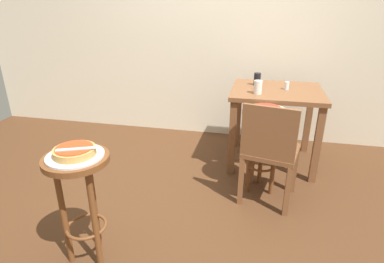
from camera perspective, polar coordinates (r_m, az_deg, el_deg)
name	(u,v)px	position (r m, az deg, el deg)	size (l,w,h in m)	color
ground_plane	(188,208)	(2.57, -0.72, -13.79)	(6.00, 6.00, 0.00)	#4C2D19
back_wall	(222,5)	(3.70, 5.44, 21.99)	(6.00, 0.10, 3.00)	beige
stool_foreground	(80,186)	(1.97, -19.67, -9.37)	(0.37, 0.37, 0.72)	brown
serving_plate_foreground	(75,156)	(1.87, -20.45, -4.15)	(0.32, 0.32, 0.01)	silver
pizza_foreground	(75,151)	(1.86, -20.56, -3.37)	(0.23, 0.23, 0.05)	tan
stool_middle	(264,133)	(2.63, 12.90, -0.34)	(0.37, 0.37, 0.72)	brown
serving_plate_middle	(266,110)	(2.56, 13.28, 3.77)	(0.34, 0.34, 0.01)	silver
pizza_middle	(266,108)	(2.56, 13.31, 4.11)	(0.26, 0.26, 0.02)	#B78442
dining_table	(276,103)	(3.13, 14.97, 5.11)	(0.84, 0.76, 0.76)	brown
cup_near_edge	(258,87)	(2.89, 11.89, 7.89)	(0.07, 0.07, 0.12)	silver
cup_far_edge	(257,79)	(3.20, 11.76, 9.31)	(0.07, 0.07, 0.12)	black
condiment_shaker	(287,86)	(3.11, 16.85, 7.97)	(0.04, 0.04, 0.07)	white
wooden_chair	(270,150)	(2.49, 13.95, -3.30)	(0.48, 0.48, 0.85)	brown
pizza_server_knife	(77,149)	(1.82, -20.21, -2.98)	(0.22, 0.02, 0.01)	silver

